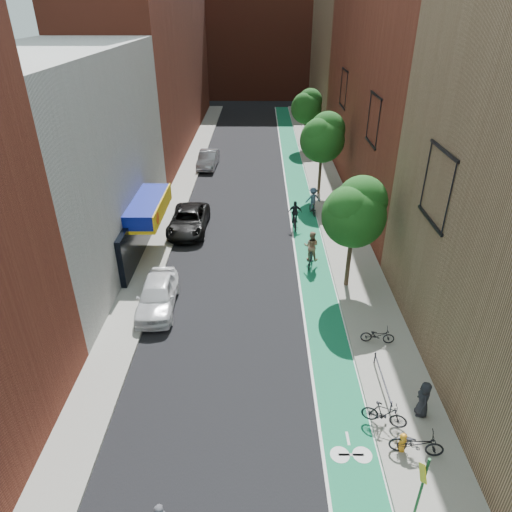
{
  "coord_description": "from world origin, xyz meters",
  "views": [
    {
      "loc": [
        0.7,
        -11.72,
        14.13
      ],
      "look_at": [
        0.51,
        10.82,
        1.5
      ],
      "focal_mm": 32.0,
      "sensor_mm": 36.0,
      "label": 1
    }
  ],
  "objects_px": {
    "parked_car_silver": "(208,159)",
    "cyclist_lane_far": "(313,202)",
    "parked_car_white": "(157,295)",
    "cyclist_lane_mid": "(295,218)",
    "pedestrian": "(424,399)",
    "fire_hydrant": "(403,442)",
    "parked_car_black": "(189,220)",
    "cyclist_lane_near": "(311,251)"
  },
  "relations": [
    {
      "from": "parked_car_white",
      "to": "cyclist_lane_far",
      "type": "relative_size",
      "value": 2.27
    },
    {
      "from": "cyclist_lane_far",
      "to": "pedestrian",
      "type": "height_order",
      "value": "cyclist_lane_far"
    },
    {
      "from": "parked_car_white",
      "to": "cyclist_lane_mid",
      "type": "xyz_separation_m",
      "value": [
        7.8,
        9.77,
        -0.07
      ]
    },
    {
      "from": "parked_car_black",
      "to": "parked_car_silver",
      "type": "height_order",
      "value": "parked_car_silver"
    },
    {
      "from": "pedestrian",
      "to": "fire_hydrant",
      "type": "bearing_deg",
      "value": -28.65
    },
    {
      "from": "cyclist_lane_far",
      "to": "parked_car_black",
      "type": "bearing_deg",
      "value": 6.21
    },
    {
      "from": "parked_car_black",
      "to": "cyclist_lane_mid",
      "type": "relative_size",
      "value": 2.73
    },
    {
      "from": "parked_car_white",
      "to": "cyclist_lane_near",
      "type": "relative_size",
      "value": 2.11
    },
    {
      "from": "parked_car_black",
      "to": "cyclist_lane_near",
      "type": "distance_m",
      "value": 9.38
    },
    {
      "from": "parked_car_silver",
      "to": "pedestrian",
      "type": "height_order",
      "value": "pedestrian"
    },
    {
      "from": "parked_car_black",
      "to": "cyclist_lane_far",
      "type": "bearing_deg",
      "value": 18.73
    },
    {
      "from": "pedestrian",
      "to": "cyclist_lane_far",
      "type": "bearing_deg",
      "value": -166.06
    },
    {
      "from": "cyclist_lane_far",
      "to": "pedestrian",
      "type": "distance_m",
      "value": 19.5
    },
    {
      "from": "parked_car_black",
      "to": "pedestrian",
      "type": "relative_size",
      "value": 3.51
    },
    {
      "from": "parked_car_white",
      "to": "parked_car_silver",
      "type": "xyz_separation_m",
      "value": [
        0.3,
        23.36,
        -0.02
      ]
    },
    {
      "from": "parked_car_white",
      "to": "pedestrian",
      "type": "xyz_separation_m",
      "value": [
        11.57,
        -7.13,
        0.13
      ]
    },
    {
      "from": "cyclist_lane_far",
      "to": "pedestrian",
      "type": "relative_size",
      "value": 1.33
    },
    {
      "from": "parked_car_black",
      "to": "parked_car_white",
      "type": "bearing_deg",
      "value": -91.52
    },
    {
      "from": "parked_car_black",
      "to": "parked_car_silver",
      "type": "xyz_separation_m",
      "value": [
        -0.05,
        14.05,
        0.02
      ]
    },
    {
      "from": "cyclist_lane_near",
      "to": "cyclist_lane_far",
      "type": "height_order",
      "value": "cyclist_lane_near"
    },
    {
      "from": "parked_car_silver",
      "to": "cyclist_lane_far",
      "type": "xyz_separation_m",
      "value": [
        9.0,
        -11.13,
        0.18
      ]
    },
    {
      "from": "parked_car_white",
      "to": "parked_car_silver",
      "type": "height_order",
      "value": "parked_car_white"
    },
    {
      "from": "pedestrian",
      "to": "fire_hydrant",
      "type": "distance_m",
      "value": 2.05
    },
    {
      "from": "parked_car_black",
      "to": "fire_hydrant",
      "type": "distance_m",
      "value": 20.68
    },
    {
      "from": "parked_car_white",
      "to": "pedestrian",
      "type": "distance_m",
      "value": 13.59
    },
    {
      "from": "cyclist_lane_near",
      "to": "parked_car_black",
      "type": "bearing_deg",
      "value": -16.98
    },
    {
      "from": "cyclist_lane_near",
      "to": "pedestrian",
      "type": "relative_size",
      "value": 1.43
    },
    {
      "from": "parked_car_silver",
      "to": "pedestrian",
      "type": "relative_size",
      "value": 3.04
    },
    {
      "from": "parked_car_silver",
      "to": "fire_hydrant",
      "type": "height_order",
      "value": "parked_car_silver"
    },
    {
      "from": "cyclist_lane_near",
      "to": "pedestrian",
      "type": "height_order",
      "value": "cyclist_lane_near"
    },
    {
      "from": "parked_car_white",
      "to": "cyclist_lane_far",
      "type": "xyz_separation_m",
      "value": [
        9.3,
        12.24,
        0.16
      ]
    },
    {
      "from": "parked_car_black",
      "to": "cyclist_lane_far",
      "type": "xyz_separation_m",
      "value": [
        8.95,
        2.93,
        0.2
      ]
    },
    {
      "from": "cyclist_lane_near",
      "to": "fire_hydrant",
      "type": "distance_m",
      "value": 13.45
    },
    {
      "from": "parked_car_black",
      "to": "parked_car_silver",
      "type": "distance_m",
      "value": 14.05
    },
    {
      "from": "parked_car_white",
      "to": "parked_car_silver",
      "type": "bearing_deg",
      "value": 86.56
    },
    {
      "from": "cyclist_lane_mid",
      "to": "cyclist_lane_far",
      "type": "xyz_separation_m",
      "value": [
        1.5,
        2.47,
        0.23
      ]
    },
    {
      "from": "cyclist_lane_mid",
      "to": "cyclist_lane_far",
      "type": "relative_size",
      "value": 0.97
    },
    {
      "from": "parked_car_silver",
      "to": "cyclist_lane_mid",
      "type": "height_order",
      "value": "cyclist_lane_mid"
    },
    {
      "from": "parked_car_silver",
      "to": "parked_car_black",
      "type": "bearing_deg",
      "value": -86.73
    },
    {
      "from": "parked_car_white",
      "to": "cyclist_lane_near",
      "type": "height_order",
      "value": "cyclist_lane_near"
    },
    {
      "from": "cyclist_lane_mid",
      "to": "fire_hydrant",
      "type": "bearing_deg",
      "value": 96.65
    },
    {
      "from": "parked_car_black",
      "to": "fire_hydrant",
      "type": "relative_size",
      "value": 7.0
    }
  ]
}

